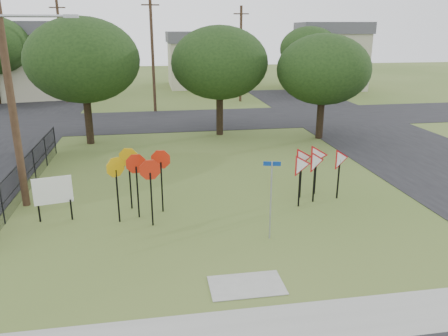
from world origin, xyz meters
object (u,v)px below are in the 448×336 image
Objects in this scene: stop_sign_cluster at (139,170)px; info_board at (53,192)px; yield_sign_cluster at (315,162)px; street_name_sign at (271,195)px.

stop_sign_cluster is 3.10m from info_board.
stop_sign_cluster reaches higher than info_board.
yield_sign_cluster is 9.84m from info_board.
yield_sign_cluster is at bearing 49.29° from street_name_sign.
yield_sign_cluster is at bearing 2.58° from info_board.
street_name_sign reaches higher than stop_sign_cluster.
stop_sign_cluster is at bearing -175.18° from yield_sign_cluster.
yield_sign_cluster reaches higher than info_board.
street_name_sign reaches higher than yield_sign_cluster.
street_name_sign is at bearing -130.71° from yield_sign_cluster.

